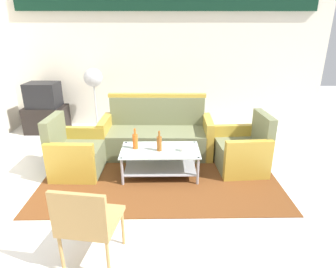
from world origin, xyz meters
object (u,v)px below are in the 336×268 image
(television, at_px, (43,95))
(coffee_table, at_px, (160,158))
(bottle_orange, at_px, (135,141))
(pedestal_fan, at_px, (93,81))
(wicker_chair, at_px, (87,220))
(armchair_right, at_px, (243,151))
(armchair_left, at_px, (76,154))
(couch, at_px, (157,136))
(tv_stand, at_px, (47,119))
(bottle_brown, at_px, (159,143))
(cup, at_px, (183,148))

(television, bearing_deg, coffee_table, 143.91)
(bottle_orange, bearing_deg, television, 136.98)
(pedestal_fan, distance_m, wicker_chair, 3.67)
(wicker_chair, bearing_deg, armchair_right, 54.44)
(armchair_left, bearing_deg, couch, 121.57)
(armchair_left, relative_size, tv_stand, 1.06)
(bottle_brown, distance_m, cup, 0.34)
(armchair_left, relative_size, pedestal_fan, 0.67)
(couch, distance_m, cup, 0.93)
(television, bearing_deg, wicker_chair, 118.73)
(bottle_orange, distance_m, television, 2.69)
(couch, distance_m, tv_stand, 2.50)
(couch, xyz_separation_m, armchair_right, (1.29, -0.59, -0.03))
(armchair_left, distance_m, tv_stand, 2.05)
(bottle_brown, xyz_separation_m, cup, (0.33, -0.02, -0.06))
(armchair_right, distance_m, coffee_table, 1.24)
(couch, bearing_deg, coffee_table, 96.23)
(cup, relative_size, tv_stand, 0.12)
(armchair_right, xyz_separation_m, coffee_table, (-1.23, -0.19, -0.02))
(armchair_right, bearing_deg, cup, 101.61)
(armchair_right, relative_size, coffee_table, 0.77)
(armchair_right, distance_m, tv_stand, 3.92)
(coffee_table, relative_size, bottle_brown, 3.77)
(bottle_orange, xyz_separation_m, tv_stand, (-1.96, 1.83, -0.26))
(television, distance_m, wicker_chair, 3.92)
(couch, xyz_separation_m, cup, (0.39, -0.84, 0.14))
(cup, height_order, television, television)
(couch, relative_size, pedestal_fan, 1.43)
(coffee_table, bearing_deg, bottle_brown, -107.39)
(bottle_orange, height_order, wicker_chair, wicker_chair)
(television, bearing_deg, armchair_left, 124.61)
(cup, relative_size, television, 0.16)
(bottle_orange, relative_size, tv_stand, 0.38)
(coffee_table, height_order, bottle_orange, bottle_orange)
(couch, bearing_deg, pedestal_fan, -40.83)
(bottle_orange, relative_size, pedestal_fan, 0.24)
(bottle_orange, bearing_deg, couch, 68.69)
(bottle_brown, bearing_deg, television, 140.29)
(television, xyz_separation_m, pedestal_fan, (0.99, 0.05, 0.25))
(tv_stand, xyz_separation_m, wicker_chair, (1.70, -3.52, 0.23))
(couch, height_order, pedestal_fan, pedestal_fan)
(bottle_orange, bearing_deg, coffee_table, -7.57)
(armchair_left, relative_size, wicker_chair, 1.01)
(tv_stand, distance_m, wicker_chair, 3.91)
(bottle_orange, xyz_separation_m, cup, (0.67, -0.10, -0.06))
(coffee_table, height_order, cup, cup)
(armchair_right, xyz_separation_m, television, (-3.54, 1.68, 0.47))
(television, bearing_deg, bottle_orange, 139.97)
(cup, distance_m, tv_stand, 3.27)
(bottle_brown, height_order, tv_stand, bottle_brown)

